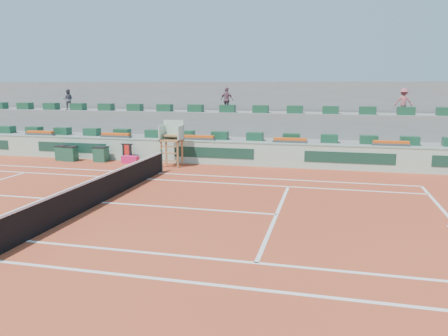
% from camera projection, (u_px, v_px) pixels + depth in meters
% --- Properties ---
extents(ground, '(90.00, 90.00, 0.00)m').
position_uv_depth(ground, '(102.00, 203.00, 15.93)').
color(ground, '#A33A1F').
rests_on(ground, ground).
extents(seating_tier_lower, '(36.00, 4.00, 1.20)m').
position_uv_depth(seating_tier_lower, '(191.00, 146.00, 26.03)').
color(seating_tier_lower, gray).
rests_on(seating_tier_lower, ground).
extents(seating_tier_upper, '(36.00, 2.40, 2.60)m').
position_uv_depth(seating_tier_upper, '(199.00, 132.00, 27.43)').
color(seating_tier_upper, gray).
rests_on(seating_tier_upper, ground).
extents(stadium_back_wall, '(36.00, 0.40, 4.40)m').
position_uv_depth(stadium_back_wall, '(206.00, 116.00, 28.78)').
color(stadium_back_wall, gray).
rests_on(stadium_back_wall, ground).
extents(player_bag, '(0.90, 0.40, 0.40)m').
position_uv_depth(player_bag, '(130.00, 160.00, 23.85)').
color(player_bag, '#D81C61').
rests_on(player_bag, ground).
extents(spectator_left, '(0.80, 0.73, 1.34)m').
position_uv_depth(spectator_left, '(68.00, 100.00, 28.38)').
color(spectator_left, '#4E4F5C').
rests_on(spectator_left, seating_tier_upper).
extents(spectator_mid, '(0.94, 0.65, 1.48)m').
position_uv_depth(spectator_mid, '(227.00, 100.00, 26.11)').
color(spectator_mid, '#754E5D').
rests_on(spectator_mid, seating_tier_upper).
extents(spectator_right, '(0.98, 0.63, 1.44)m').
position_uv_depth(spectator_right, '(404.00, 102.00, 23.97)').
color(spectator_right, '#A45258').
rests_on(spectator_right, seating_tier_upper).
extents(court_lines, '(23.89, 11.09, 0.01)m').
position_uv_depth(court_lines, '(102.00, 202.00, 15.93)').
color(court_lines, white).
rests_on(court_lines, ground).
extents(tennis_net, '(0.10, 11.97, 1.10)m').
position_uv_depth(tennis_net, '(101.00, 189.00, 15.83)').
color(tennis_net, black).
rests_on(tennis_net, ground).
extents(advertising_hoarding, '(36.00, 0.34, 1.26)m').
position_uv_depth(advertising_hoarding, '(179.00, 151.00, 23.92)').
color(advertising_hoarding, '#A3CDB5').
rests_on(advertising_hoarding, ground).
extents(umpire_chair, '(1.10, 0.90, 2.40)m').
position_uv_depth(umpire_chair, '(172.00, 137.00, 22.80)').
color(umpire_chair, olive).
rests_on(umpire_chair, ground).
extents(seat_row_lower, '(32.90, 0.60, 0.44)m').
position_uv_depth(seat_row_lower, '(186.00, 134.00, 25.02)').
color(seat_row_lower, '#194B2F').
rests_on(seat_row_lower, seating_tier_lower).
extents(seat_row_upper, '(32.90, 0.60, 0.44)m').
position_uv_depth(seat_row_upper, '(196.00, 108.00, 26.57)').
color(seat_row_upper, '#194B2F').
rests_on(seat_row_upper, seating_tier_upper).
extents(flower_planters, '(26.80, 0.36, 0.28)m').
position_uv_depth(flower_planters, '(156.00, 137.00, 24.62)').
color(flower_planters, '#454545').
rests_on(flower_planters, seating_tier_lower).
extents(drink_cooler_a, '(0.74, 0.64, 0.84)m').
position_uv_depth(drink_cooler_a, '(101.00, 154.00, 24.30)').
color(drink_cooler_a, '#194D36').
rests_on(drink_cooler_a, ground).
extents(drink_cooler_b, '(0.69, 0.60, 0.84)m').
position_uv_depth(drink_cooler_b, '(71.00, 154.00, 24.49)').
color(drink_cooler_b, '#194D36').
rests_on(drink_cooler_b, ground).
extents(drink_cooler_c, '(0.67, 0.58, 0.84)m').
position_uv_depth(drink_cooler_c, '(63.00, 153.00, 24.73)').
color(drink_cooler_c, '#194D36').
rests_on(drink_cooler_c, ground).
extents(towel_rack, '(0.67, 0.11, 1.03)m').
position_uv_depth(towel_rack, '(127.00, 151.00, 24.11)').
color(towel_rack, black).
rests_on(towel_rack, ground).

